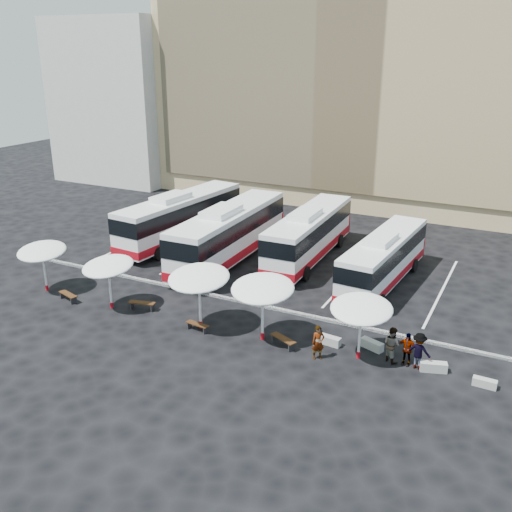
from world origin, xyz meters
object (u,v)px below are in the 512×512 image
at_px(sunshade_0, 42,251).
at_px(conc_bench_2, 433,367).
at_px(wood_bench_3, 283,340).
at_px(passenger_2, 407,349).
at_px(sunshade_4, 361,309).
at_px(conc_bench_1, 372,345).
at_px(wood_bench_0, 68,295).
at_px(sunshade_3, 263,289).
at_px(wood_bench_1, 142,304).
at_px(conc_bench_0, 329,340).
at_px(passenger_0, 318,343).
at_px(sunshade_1, 108,266).
at_px(passenger_3, 419,351).
at_px(bus_0, 181,216).
at_px(bus_2, 309,233).
at_px(bus_1, 229,232).
at_px(sunshade_2, 199,278).
at_px(passenger_1, 392,345).
at_px(bus_3, 384,258).
at_px(wood_bench_2, 197,325).
at_px(conc_bench_3, 485,383).

height_order(sunshade_0, conc_bench_2, sunshade_0).
height_order(wood_bench_3, passenger_2, passenger_2).
xyz_separation_m(sunshade_4, conc_bench_1, (0.35, 1.22, -2.51)).
height_order(wood_bench_0, passenger_2, passenger_2).
height_order(sunshade_3, passenger_2, sunshade_3).
height_order(wood_bench_1, conc_bench_0, wood_bench_1).
distance_m(sunshade_4, passenger_0, 2.77).
height_order(sunshade_1, passenger_3, sunshade_1).
xyz_separation_m(bus_0, passenger_2, (20.66, -10.99, -1.24)).
height_order(sunshade_3, wood_bench_0, sunshade_3).
bearing_deg(bus_0, wood_bench_1, -61.51).
height_order(bus_2, conc_bench_0, bus_2).
bearing_deg(bus_0, wood_bench_3, -34.60).
xyz_separation_m(bus_1, sunshade_2, (3.81, -10.10, 0.83)).
bearing_deg(conc_bench_2, passenger_1, -179.96).
distance_m(conc_bench_1, passenger_0, 3.17).
bearing_deg(wood_bench_3, sunshade_2, -178.31).
relative_size(bus_0, bus_3, 1.15).
height_order(sunshade_0, passenger_1, sunshade_0).
height_order(sunshade_4, conc_bench_2, sunshade_4).
distance_m(wood_bench_1, conc_bench_1, 13.73).
distance_m(sunshade_1, sunshade_2, 6.20).
bearing_deg(sunshade_1, bus_0, 104.71).
bearing_deg(passenger_0, bus_0, 102.37).
height_order(bus_0, sunshade_0, bus_0).
height_order(sunshade_1, passenger_2, sunshade_1).
xyz_separation_m(bus_1, bus_3, (11.22, 0.74, -0.35)).
bearing_deg(wood_bench_3, conc_bench_2, 8.06).
bearing_deg(wood_bench_2, passenger_1, 8.84).
relative_size(sunshade_2, passenger_3, 1.96).
height_order(bus_3, wood_bench_2, bus_3).
xyz_separation_m(sunshade_4, passenger_3, (2.88, 0.39, -1.80)).
relative_size(sunshade_1, conc_bench_2, 2.63).
height_order(wood_bench_0, wood_bench_3, wood_bench_3).
bearing_deg(conc_bench_3, wood_bench_0, -176.30).
xyz_separation_m(sunshade_0, wood_bench_2, (11.75, -0.34, -2.35)).
xyz_separation_m(sunshade_0, conc_bench_2, (24.25, 1.28, -2.45)).
xyz_separation_m(sunshade_3, wood_bench_3, (1.31, -0.20, -2.60)).
height_order(sunshade_0, wood_bench_0, sunshade_0).
relative_size(bus_2, sunshade_3, 3.30).
relative_size(sunshade_4, conc_bench_2, 2.76).
xyz_separation_m(bus_1, sunshade_3, (7.51, -9.75, 0.79)).
bearing_deg(sunshade_4, conc_bench_1, 74.04).
distance_m(bus_1, sunshade_3, 12.34).
distance_m(sunshade_2, passenger_3, 12.03).
xyz_separation_m(passenger_2, passenger_3, (0.59, -0.06, 0.08)).
relative_size(sunshade_0, wood_bench_2, 2.72).
bearing_deg(sunshade_2, wood_bench_3, 1.69).
bearing_deg(wood_bench_0, sunshade_4, 4.53).
bearing_deg(sunshade_3, conc_bench_0, 17.98).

